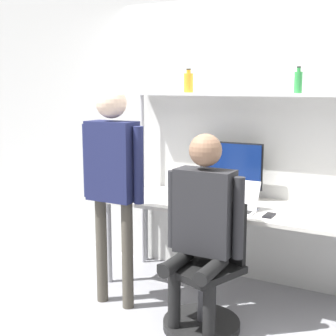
{
  "coord_description": "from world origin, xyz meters",
  "views": [
    {
      "loc": [
        1.35,
        -3.15,
        1.74
      ],
      "look_at": [
        -0.35,
        -0.07,
        1.12
      ],
      "focal_mm": 50.0,
      "sensor_mm": 36.0,
      "label": 1
    }
  ],
  "objects": [
    {
      "name": "person_seated",
      "position": [
        0.04,
        -0.27,
        0.84
      ],
      "size": [
        0.58,
        0.47,
        1.42
      ],
      "color": "black",
      "rests_on": "ground_plane"
    },
    {
      "name": "monitor",
      "position": [
        -0.1,
        0.61,
        1.04
      ],
      "size": [
        0.57,
        0.17,
        0.49
      ],
      "color": "black",
      "rests_on": "desk"
    },
    {
      "name": "cell_phone",
      "position": [
        0.38,
        0.21,
        0.78
      ],
      "size": [
        0.07,
        0.15,
        0.01
      ],
      "color": "black",
      "rests_on": "desk"
    },
    {
      "name": "ground_plane",
      "position": [
        0.0,
        0.0,
        0.0
      ],
      "size": [
        12.0,
        12.0,
        0.0
      ],
      "primitive_type": "plane",
      "color": "gray"
    },
    {
      "name": "office_chair",
      "position": [
        0.06,
        -0.23,
        0.29
      ],
      "size": [
        0.59,
        0.59,
        0.93
      ],
      "color": "black",
      "rests_on": "ground_plane"
    },
    {
      "name": "bottle_green",
      "position": [
        0.44,
        0.63,
        1.77
      ],
      "size": [
        0.06,
        0.06,
        0.21
      ],
      "color": "#2D8C3F",
      "rests_on": "shelf_unit"
    },
    {
      "name": "person_standing",
      "position": [
        -0.73,
        -0.25,
        1.11
      ],
      "size": [
        0.55,
        0.23,
        1.73
      ],
      "color": "#4C473D",
      "rests_on": "ground_plane"
    },
    {
      "name": "bottle_amber",
      "position": [
        -0.52,
        0.63,
        1.77
      ],
      "size": [
        0.08,
        0.08,
        0.21
      ],
      "color": "gold",
      "rests_on": "shelf_unit"
    },
    {
      "name": "desk",
      "position": [
        0.0,
        0.39,
        0.71
      ],
      "size": [
        2.18,
        0.74,
        0.77
      ],
      "color": "beige",
      "rests_on": "ground_plane"
    },
    {
      "name": "shelf_unit",
      "position": [
        0.0,
        0.63,
        1.45
      ],
      "size": [
        2.07,
        0.23,
        1.68
      ],
      "color": "silver",
      "rests_on": "ground_plane"
    },
    {
      "name": "laptop",
      "position": [
        0.1,
        0.26,
        0.84
      ],
      "size": [
        0.33,
        0.24,
        0.23
      ],
      "color": "silver",
      "rests_on": "desk"
    },
    {
      "name": "wall_back",
      "position": [
        0.0,
        0.79,
        1.35
      ],
      "size": [
        8.0,
        0.06,
        2.7
      ],
      "color": "silver",
      "rests_on": "ground_plane"
    }
  ]
}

